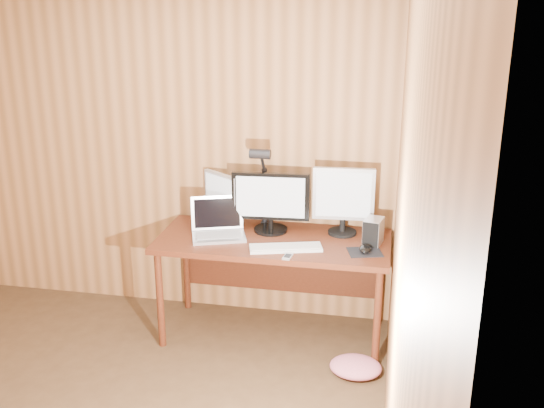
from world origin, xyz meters
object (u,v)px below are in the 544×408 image
(laptop, at_px, (218,226))
(hard_drive, at_px, (373,231))
(desk_lamp, at_px, (262,175))
(monitor_left, at_px, (221,197))
(speaker, at_px, (371,226))
(desk, at_px, (275,251))
(keyboard, at_px, (286,248))
(monitor_center, at_px, (271,201))
(mouse, at_px, (365,249))
(monitor_right, at_px, (343,199))
(phone, at_px, (288,257))

(laptop, xyz_separation_m, hard_drive, (1.07, 0.04, 0.02))
(hard_drive, xyz_separation_m, desk_lamp, (-0.80, 0.17, 0.30))
(monitor_left, height_order, speaker, monitor_left)
(monitor_left, distance_m, speaker, 1.09)
(desk, relative_size, keyboard, 3.21)
(monitor_center, bearing_deg, laptop, -161.32)
(desk, xyz_separation_m, mouse, (0.63, -0.20, 0.15))
(monitor_left, distance_m, laptop, 0.26)
(speaker, height_order, desk_lamp, desk_lamp)
(desk, bearing_deg, monitor_left, 161.32)
(monitor_left, bearing_deg, desk, 16.98)
(monitor_right, bearing_deg, desk, -169.57)
(monitor_left, xyz_separation_m, monitor_right, (0.89, -0.03, 0.05))
(phone, height_order, speaker, speaker)
(monitor_left, bearing_deg, desk_lamp, 33.35)
(hard_drive, bearing_deg, monitor_left, -176.76)
(monitor_left, relative_size, phone, 3.68)
(phone, bearing_deg, laptop, 157.53)
(monitor_left, bearing_deg, hard_drive, 26.42)
(monitor_center, bearing_deg, phone, -69.85)
(monitor_center, height_order, hard_drive, monitor_center)
(mouse, height_order, speaker, speaker)
(monitor_right, bearing_deg, phone, -125.73)
(monitor_left, xyz_separation_m, keyboard, (0.54, -0.39, -0.19))
(monitor_left, distance_m, keyboard, 0.69)
(desk, bearing_deg, monitor_right, 13.93)
(keyboard, xyz_separation_m, phone, (0.04, -0.13, -0.01))
(laptop, xyz_separation_m, keyboard, (0.51, -0.17, -0.05))
(monitor_center, xyz_separation_m, hard_drive, (0.72, -0.11, -0.13))
(mouse, relative_size, hard_drive, 0.65)
(hard_drive, bearing_deg, keyboard, -147.42)
(hard_drive, relative_size, speaker, 1.65)
(monitor_center, xyz_separation_m, desk_lamp, (-0.07, 0.06, 0.17))
(keyboard, relative_size, speaker, 4.54)
(monitor_left, height_order, monitor_right, monitor_right)
(mouse, relative_size, desk_lamp, 0.19)
(desk_lamp, bearing_deg, phone, -79.84)
(monitor_center, distance_m, keyboard, 0.41)
(mouse, bearing_deg, speaker, 77.46)
(laptop, bearing_deg, phone, -48.20)
(desk, bearing_deg, phone, -67.93)
(monitor_right, xyz_separation_m, hard_drive, (0.22, -0.15, -0.17))
(mouse, xyz_separation_m, phone, (-0.48, -0.18, -0.02))
(monitor_left, bearing_deg, monitor_right, 33.68)
(keyboard, xyz_separation_m, mouse, (0.52, 0.05, 0.01))
(speaker, bearing_deg, keyboard, -143.93)
(laptop, xyz_separation_m, desk_lamp, (0.27, 0.20, 0.33))
(desk, bearing_deg, hard_drive, -2.98)
(monitor_left, xyz_separation_m, laptop, (0.03, -0.22, -0.14))
(keyboard, distance_m, desk_lamp, 0.58)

